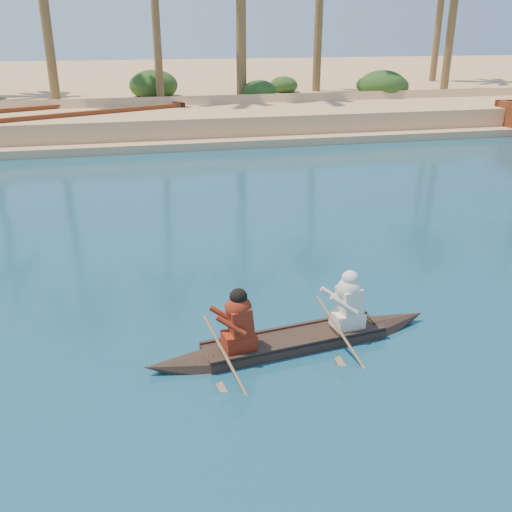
{
  "coord_description": "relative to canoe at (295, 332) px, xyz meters",
  "views": [
    {
      "loc": [
        5.3,
        -4.15,
        5.43
      ],
      "look_at": [
        7.7,
        6.29,
        1.07
      ],
      "focal_mm": 40.0,
      "sensor_mm": 36.0,
      "label": 1
    }
  ],
  "objects": [
    {
      "name": "sandy_embankment",
      "position": [
        -8.0,
        42.42,
        0.24
      ],
      "size": [
        150.0,
        51.0,
        1.5
      ],
      "color": "tan",
      "rests_on": "ground"
    },
    {
      "name": "shrub_cluster",
      "position": [
        -8.0,
        27.03,
        0.91
      ],
      "size": [
        100.0,
        6.0,
        2.4
      ],
      "primitive_type": null,
      "color": "#1F3F16",
      "rests_on": "ground"
    },
    {
      "name": "canoe",
      "position": [
        0.0,
        0.0,
        0.0
      ],
      "size": [
        5.56,
        1.47,
        1.52
      ],
      "rotation": [
        0.0,
        0.0,
        0.14
      ],
      "color": "#36251D",
      "rests_on": "ground"
    },
    {
      "name": "barge_mid",
      "position": [
        -4.94,
        22.53,
        0.33
      ],
      "size": [
        11.16,
        7.41,
        1.77
      ],
      "rotation": [
        0.0,
        0.0,
        0.4
      ],
      "color": "maroon",
      "rests_on": "ground"
    }
  ]
}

